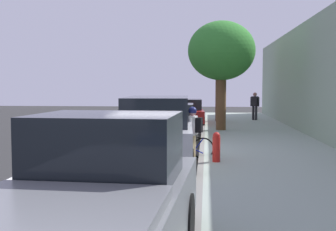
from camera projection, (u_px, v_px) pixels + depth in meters
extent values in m
plane|color=#2B2B2B|center=(152.00, 159.00, 13.60)|extent=(67.25, 67.25, 0.00)
cube|color=#9AA99B|center=(276.00, 158.00, 13.26)|extent=(4.42, 42.03, 0.16)
cube|color=gray|center=(201.00, 157.00, 13.46)|extent=(0.16, 42.03, 0.16)
cube|color=white|center=(13.00, 178.00, 10.78)|extent=(0.14, 2.20, 0.01)
cube|color=white|center=(67.00, 152.00, 14.96)|extent=(0.14, 2.20, 0.01)
cube|color=white|center=(98.00, 137.00, 19.13)|extent=(0.14, 2.20, 0.01)
cube|color=white|center=(117.00, 128.00, 23.30)|extent=(0.14, 2.20, 0.01)
cube|color=white|center=(131.00, 122.00, 27.48)|extent=(0.14, 2.20, 0.01)
cube|color=white|center=(141.00, 117.00, 31.65)|extent=(0.14, 2.20, 0.01)
cube|color=white|center=(155.00, 158.00, 13.60)|extent=(0.12, 42.03, 0.01)
cube|color=black|center=(107.00, 146.00, 5.36)|extent=(1.80, 1.59, 0.80)
cube|color=slate|center=(29.00, 229.00, 3.29)|extent=(2.00, 2.75, 0.12)
cylinder|color=black|center=(185.00, 222.00, 6.01)|extent=(0.26, 0.81, 0.80)
cylinder|color=black|center=(61.00, 216.00, 6.27)|extent=(0.26, 0.81, 0.80)
cube|color=#B7BABF|center=(158.00, 140.00, 11.98)|extent=(2.10, 4.78, 0.90)
cube|color=black|center=(158.00, 110.00, 11.93)|extent=(1.80, 3.17, 0.76)
cylinder|color=black|center=(189.00, 147.00, 13.42)|extent=(0.25, 0.77, 0.76)
cylinder|color=black|center=(133.00, 147.00, 13.50)|extent=(0.25, 0.77, 0.76)
cylinder|color=black|center=(189.00, 164.00, 10.52)|extent=(0.25, 0.77, 0.76)
cylinder|color=black|center=(118.00, 164.00, 10.60)|extent=(0.25, 0.77, 0.76)
cube|color=tan|center=(175.00, 125.00, 18.46)|extent=(1.86, 4.44, 0.64)
cube|color=black|center=(175.00, 111.00, 18.41)|extent=(1.60, 2.14, 0.60)
cylinder|color=black|center=(194.00, 129.00, 19.78)|extent=(0.24, 0.66, 0.66)
cylinder|color=black|center=(159.00, 128.00, 19.88)|extent=(0.24, 0.66, 0.66)
cylinder|color=black|center=(194.00, 135.00, 17.06)|extent=(0.24, 0.66, 0.66)
cylinder|color=black|center=(153.00, 135.00, 17.17)|extent=(0.24, 0.66, 0.66)
cube|color=maroon|center=(187.00, 115.00, 24.83)|extent=(2.00, 4.49, 0.64)
cube|color=black|center=(187.00, 104.00, 24.78)|extent=(1.66, 2.18, 0.60)
cylinder|color=black|center=(200.00, 118.00, 26.18)|extent=(0.26, 0.67, 0.66)
cylinder|color=black|center=(174.00, 118.00, 26.23)|extent=(0.26, 0.67, 0.66)
cylinder|color=black|center=(203.00, 122.00, 23.46)|extent=(0.26, 0.67, 0.66)
cylinder|color=black|center=(173.00, 122.00, 23.51)|extent=(0.26, 0.67, 0.66)
torus|color=black|center=(170.00, 148.00, 13.52)|extent=(0.69, 0.06, 0.69)
torus|color=black|center=(203.00, 148.00, 13.45)|extent=(0.69, 0.06, 0.69)
cylinder|color=#1926A5|center=(182.00, 145.00, 13.49)|extent=(0.65, 0.05, 0.51)
cylinder|color=#1926A5|center=(194.00, 146.00, 13.46)|extent=(0.14, 0.04, 0.47)
cylinder|color=#1926A5|center=(184.00, 138.00, 13.47)|extent=(0.73, 0.05, 0.05)
cylinder|color=#1926A5|center=(198.00, 151.00, 13.46)|extent=(0.35, 0.04, 0.19)
cylinder|color=#1926A5|center=(199.00, 143.00, 13.44)|extent=(0.26, 0.04, 0.33)
cylinder|color=#1926A5|center=(171.00, 143.00, 13.50)|extent=(0.11, 0.04, 0.33)
cube|color=black|center=(196.00, 137.00, 13.44)|extent=(0.24, 0.10, 0.05)
cylinder|color=black|center=(172.00, 136.00, 13.49)|extent=(0.04, 0.46, 0.03)
cylinder|color=#C6B284|center=(193.00, 148.00, 13.11)|extent=(0.15, 0.15, 0.81)
cylinder|color=#C6B284|center=(192.00, 149.00, 12.92)|extent=(0.15, 0.15, 0.81)
cube|color=white|center=(192.00, 126.00, 12.97)|extent=(0.30, 0.42, 0.57)
cylinder|color=white|center=(194.00, 126.00, 13.22)|extent=(0.10, 0.10, 0.55)
cylinder|color=white|center=(190.00, 127.00, 12.72)|extent=(0.10, 0.10, 0.55)
sphere|color=#A37074|center=(192.00, 112.00, 12.94)|extent=(0.23, 0.23, 0.23)
sphere|color=navy|center=(192.00, 111.00, 12.93)|extent=(0.26, 0.26, 0.26)
cube|color=black|center=(199.00, 125.00, 12.91)|extent=(0.24, 0.33, 0.44)
cylinder|color=brown|center=(221.00, 100.00, 20.78)|extent=(0.48, 0.48, 2.92)
ellipsoid|color=#327E2E|center=(221.00, 51.00, 20.62)|extent=(3.21, 3.21, 2.83)
cylinder|color=brown|center=(218.00, 93.00, 25.81)|extent=(0.34, 0.34, 3.43)
ellipsoid|color=#3A751E|center=(219.00, 48.00, 25.63)|extent=(3.35, 3.35, 2.89)
cylinder|color=black|center=(256.00, 113.00, 26.79)|extent=(0.15, 0.15, 0.86)
cylinder|color=black|center=(253.00, 113.00, 26.93)|extent=(0.15, 0.15, 0.86)
cube|color=black|center=(255.00, 101.00, 26.81)|extent=(0.44, 0.41, 0.61)
cylinder|color=black|center=(259.00, 102.00, 26.64)|extent=(0.10, 0.10, 0.58)
cylinder|color=black|center=(251.00, 102.00, 26.98)|extent=(0.10, 0.10, 0.58)
sphere|color=#A56964|center=(255.00, 94.00, 26.78)|extent=(0.24, 0.24, 0.24)
cylinder|color=red|center=(216.00, 149.00, 12.12)|extent=(0.22, 0.22, 0.70)
sphere|color=red|center=(216.00, 136.00, 12.09)|extent=(0.20, 0.20, 0.20)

